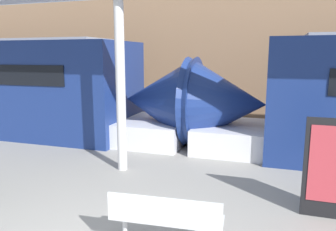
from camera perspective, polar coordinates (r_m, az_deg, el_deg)
The scene contains 3 objects.
station_wall at distance 13.27m, azimuth 9.26°, elevation 9.60°, with size 56.00×0.20×5.00m, color #937051.
bench_near at distance 4.67m, azimuth -0.43°, elevation -17.11°, with size 1.59×0.56×0.84m.
support_column_near at distance 7.54m, azimuth -8.26°, elevation 5.03°, with size 0.22×0.22×3.95m, color silver.
Camera 1 is at (2.02, -3.15, 2.68)m, focal length 35.00 mm.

